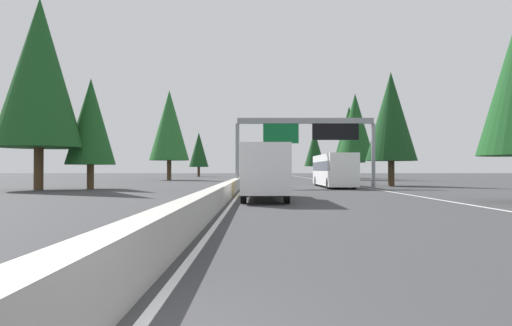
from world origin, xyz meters
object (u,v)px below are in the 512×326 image
object	(u,v)px
bus_near_right	(333,169)
conifer_left_far	(199,150)
minivan_mid_left	(258,175)
conifer_left_mid	(169,125)
sign_gantry_overhead	(307,132)
conifer_right_distant	(314,148)
conifer_right_mid	(355,127)
box_truck_mid_right	(264,171)
sedan_far_left	(275,174)
conifer_right_near	(391,116)
conifer_right_far	(349,135)
conifer_left_foreground	(39,72)
conifer_left_near	(91,122)

from	to	relation	value
bus_near_right	conifer_left_far	world-z (taller)	conifer_left_far
minivan_mid_left	conifer_left_mid	distance (m)	19.68
sign_gantry_overhead	conifer_right_distant	world-z (taller)	conifer_right_distant
conifer_right_mid	box_truck_mid_right	bearing A→B (deg)	162.22
minivan_mid_left	sedan_far_left	xyz separation A→B (m)	(35.19, -3.71, -0.27)
box_truck_mid_right	conifer_left_mid	size ratio (longest dim) A/B	0.59
sign_gantry_overhead	box_truck_mid_right	size ratio (longest dim) A/B	1.49
box_truck_mid_right	bus_near_right	xyz separation A→B (m)	(18.40, -6.92, 0.11)
box_truck_mid_right	conifer_left_mid	bearing A→B (deg)	16.97
conifer_right_near	conifer_right_distant	size ratio (longest dim) A/B	1.02
conifer_right_far	conifer_left_mid	size ratio (longest dim) A/B	0.96
sedan_far_left	conifer_left_far	bearing A→B (deg)	55.90
conifer_right_distant	sign_gantry_overhead	bearing A→B (deg)	172.23
minivan_mid_left	conifer_left_foreground	world-z (taller)	conifer_left_foreground
sedan_far_left	conifer_left_mid	world-z (taller)	conifer_left_mid
box_truck_mid_right	conifer_right_mid	bearing A→B (deg)	-17.78
sign_gantry_overhead	conifer_right_near	xyz separation A→B (m)	(5.60, -9.25, 2.10)
minivan_mid_left	conifer_left_near	bearing A→B (deg)	147.00
bus_near_right	minivan_mid_left	distance (m)	19.52
conifer_right_far	conifer_left_foreground	xyz separation A→B (m)	(-49.93, 35.60, 1.20)
sedan_far_left	conifer_right_far	xyz separation A→B (m)	(-9.80, -13.84, 7.76)
sign_gantry_overhead	conifer_right_distant	distance (m)	73.80
minivan_mid_left	sedan_far_left	size ratio (longest dim) A/B	1.14
bus_near_right	sedan_far_left	distance (m)	53.45
conifer_left_foreground	conifer_left_near	world-z (taller)	conifer_left_foreground
conifer_right_near	conifer_right_mid	xyz separation A→B (m)	(27.23, -2.24, 1.48)
bus_near_right	conifer_right_near	size ratio (longest dim) A/B	0.98
conifer_right_mid	conifer_left_near	distance (m)	46.26
conifer_right_distant	conifer_right_near	bearing A→B (deg)	179.40
conifer_right_near	conifer_right_distant	world-z (taller)	conifer_right_near
conifer_left_near	conifer_left_mid	size ratio (longest dim) A/B	0.66
box_truck_mid_right	conifer_left_near	bearing A→B (deg)	46.39
box_truck_mid_right	conifer_left_far	size ratio (longest dim) A/B	0.79
conifer_left_far	conifer_right_near	bearing A→B (deg)	-155.92
minivan_mid_left	conifer_left_foreground	distance (m)	31.68
bus_near_right	conifer_right_mid	xyz separation A→B (m)	(30.41, -8.73, 6.91)
sign_gantry_overhead	conifer_left_far	xyz separation A→B (m)	(67.90, 18.59, 1.45)
sign_gantry_overhead	sedan_far_left	size ratio (longest dim) A/B	2.88
sign_gantry_overhead	conifer_left_far	bearing A→B (deg)	15.31
conifer_right_mid	conifer_right_near	bearing A→B (deg)	175.29
conifer_right_near	conifer_left_mid	xyz separation A→B (m)	(25.97, 27.92, 1.66)
conifer_right_near	conifer_left_near	bearing A→B (deg)	104.85
conifer_right_distant	conifer_left_far	distance (m)	29.03
minivan_mid_left	sedan_far_left	world-z (taller)	minivan_mid_left
conifer_right_far	box_truck_mid_right	bearing A→B (deg)	164.36
bus_near_right	conifer_left_foreground	xyz separation A→B (m)	(-6.39, 25.18, 7.93)
sedan_far_left	conifer_left_foreground	world-z (taller)	conifer_left_foreground
sedan_far_left	conifer_right_distant	distance (m)	21.30
bus_near_right	conifer_right_distant	bearing A→B (deg)	-5.82
sign_gantry_overhead	box_truck_mid_right	world-z (taller)	sign_gantry_overhead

